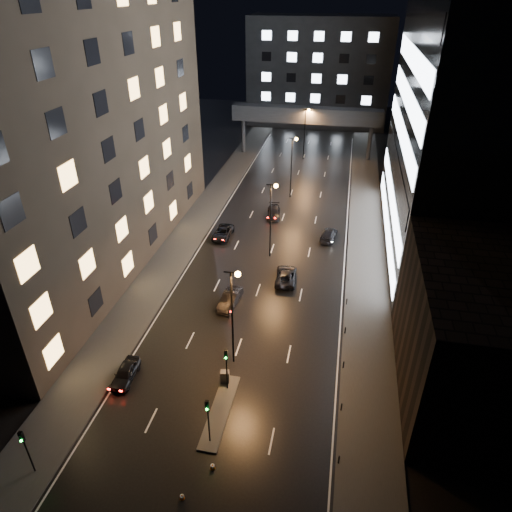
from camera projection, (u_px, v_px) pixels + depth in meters
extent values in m
plane|color=black|center=(283.00, 217.00, 70.20)|extent=(160.00, 160.00, 0.00)
cube|color=#383533|center=(195.00, 224.00, 68.06)|extent=(5.00, 110.00, 0.15)
cube|color=#383533|center=(366.00, 240.00, 63.83)|extent=(5.00, 110.00, 0.15)
cube|color=#2D2319|center=(66.00, 98.00, 50.33)|extent=(15.00, 48.00, 40.00)
cube|color=black|center=(470.00, 333.00, 37.60)|extent=(10.00, 18.00, 12.00)
cube|color=black|center=(504.00, 70.00, 51.13)|extent=(20.00, 36.00, 45.00)
cube|color=#333335|center=(319.00, 72.00, 112.78)|extent=(34.00, 14.00, 25.00)
cube|color=#333335|center=(306.00, 115.00, 91.19)|extent=(30.00, 3.00, 3.00)
cylinder|color=#333335|center=(243.00, 136.00, 95.94)|extent=(0.80, 0.80, 7.00)
cylinder|color=#333335|center=(370.00, 143.00, 91.53)|extent=(0.80, 0.80, 7.00)
cube|color=#383533|center=(220.00, 411.00, 38.05)|extent=(1.60, 8.00, 0.15)
cylinder|color=black|center=(227.00, 373.00, 39.23)|extent=(0.12, 0.12, 3.50)
cube|color=black|center=(226.00, 354.00, 38.11)|extent=(0.28, 0.22, 0.90)
sphere|color=#0CFF33|center=(226.00, 358.00, 38.13)|extent=(0.18, 0.18, 0.18)
cylinder|color=black|center=(209.00, 425.00, 34.59)|extent=(0.12, 0.12, 3.50)
cube|color=black|center=(207.00, 405.00, 33.47)|extent=(0.28, 0.22, 0.90)
sphere|color=#0CFF33|center=(207.00, 409.00, 33.49)|extent=(0.18, 0.18, 0.18)
cylinder|color=black|center=(30.00, 457.00, 32.44)|extent=(0.12, 0.12, 3.50)
cube|color=black|center=(21.00, 436.00, 31.32)|extent=(0.28, 0.22, 0.90)
sphere|color=#0CFF33|center=(21.00, 441.00, 31.35)|extent=(0.18, 0.18, 0.18)
cylinder|color=black|center=(339.00, 460.00, 33.65)|extent=(0.12, 0.12, 0.90)
cylinder|color=black|center=(341.00, 408.00, 37.87)|extent=(0.12, 0.12, 0.90)
cylinder|color=black|center=(343.00, 365.00, 42.08)|extent=(0.12, 0.12, 0.90)
cylinder|color=black|center=(345.00, 331.00, 46.30)|extent=(0.12, 0.12, 0.90)
cylinder|color=black|center=(347.00, 302.00, 50.52)|extent=(0.12, 0.12, 0.90)
cylinder|color=black|center=(232.00, 320.00, 40.65)|extent=(0.18, 0.18, 10.00)
cylinder|color=black|center=(231.00, 272.00, 38.11)|extent=(1.20, 0.12, 0.12)
sphere|color=#FF9E38|center=(238.00, 274.00, 38.06)|extent=(0.50, 0.50, 0.50)
cylinder|color=black|center=(270.00, 222.00, 57.53)|extent=(0.18, 0.18, 10.00)
cylinder|color=black|center=(271.00, 185.00, 54.98)|extent=(1.20, 0.12, 0.12)
sphere|color=#FF9E38|center=(276.00, 186.00, 54.93)|extent=(0.50, 0.50, 0.50)
cylinder|color=black|center=(291.00, 169.00, 74.41)|extent=(0.18, 0.18, 10.00)
cylinder|color=black|center=(293.00, 138.00, 71.86)|extent=(1.20, 0.12, 0.12)
sphere|color=#FF9E38|center=(296.00, 139.00, 71.81)|extent=(0.50, 0.50, 0.50)
cylinder|color=black|center=(304.00, 135.00, 91.28)|extent=(0.18, 0.18, 10.00)
cylinder|color=black|center=(306.00, 109.00, 88.74)|extent=(1.20, 0.12, 0.12)
sphere|color=#FF9E38|center=(309.00, 110.00, 88.69)|extent=(0.50, 0.50, 0.50)
imported|color=black|center=(125.00, 373.00, 40.93)|extent=(1.82, 4.13, 1.38)
imported|color=black|center=(230.00, 299.00, 50.46)|extent=(2.10, 4.76, 1.52)
imported|color=black|center=(223.00, 233.00, 64.26)|extent=(2.44, 5.04, 1.38)
imported|color=black|center=(274.00, 212.00, 70.12)|extent=(2.56, 5.00, 1.39)
imported|color=black|center=(286.00, 275.00, 54.71)|extent=(2.70, 5.28, 1.43)
imported|color=black|center=(329.00, 235.00, 63.76)|extent=(2.53, 4.97, 1.38)
cube|color=#434346|center=(225.00, 377.00, 40.47)|extent=(0.85, 0.71, 1.21)
cone|color=#FF660D|center=(182.00, 497.00, 31.48)|extent=(0.47, 0.47, 0.47)
cone|color=orange|center=(213.00, 466.00, 33.44)|extent=(0.47, 0.47, 0.53)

